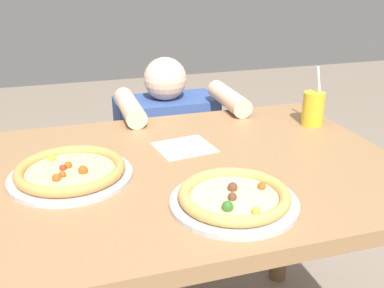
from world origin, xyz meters
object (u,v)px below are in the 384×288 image
object	(u,v)px
pizza_far	(70,172)
drink_cup_colored	(313,108)
diner_seated	(168,173)
pizza_near	(234,198)

from	to	relation	value
pizza_far	drink_cup_colored	bearing A→B (deg)	12.39
drink_cup_colored	diner_seated	world-z (taller)	drink_cup_colored
pizza_near	pizza_far	distance (m)	0.42
pizza_near	pizza_far	size ratio (longest dim) A/B	0.94
pizza_near	drink_cup_colored	distance (m)	0.62
drink_cup_colored	diner_seated	distance (m)	0.74
pizza_near	diner_seated	size ratio (longest dim) A/B	0.32
pizza_near	diner_seated	xyz separation A→B (m)	(0.07, 0.91, -0.37)
pizza_far	drink_cup_colored	world-z (taller)	drink_cup_colored
pizza_far	diner_seated	world-z (taller)	diner_seated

